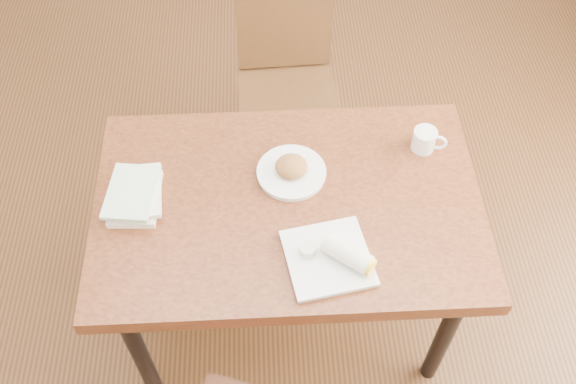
{
  "coord_description": "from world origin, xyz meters",
  "views": [
    {
      "loc": [
        -0.06,
        -1.23,
        2.44
      ],
      "look_at": [
        0.0,
        0.0,
        0.8
      ],
      "focal_mm": 40.0,
      "sensor_mm": 36.0,
      "label": 1
    }
  ],
  "objects_px": {
    "table": "(288,215)",
    "plate_burrito": "(334,257)",
    "chair_far": "(287,72)",
    "book_stack": "(135,195)",
    "coffee_mug": "(425,140)",
    "plate_scone": "(291,170)"
  },
  "relations": [
    {
      "from": "plate_burrito",
      "to": "book_stack",
      "type": "relative_size",
      "value": 1.19
    },
    {
      "from": "plate_burrito",
      "to": "book_stack",
      "type": "height_order",
      "value": "plate_burrito"
    },
    {
      "from": "plate_scone",
      "to": "coffee_mug",
      "type": "relative_size",
      "value": 1.98
    },
    {
      "from": "table",
      "to": "coffee_mug",
      "type": "relative_size",
      "value": 10.76
    },
    {
      "from": "chair_far",
      "to": "book_stack",
      "type": "bearing_deg",
      "value": -123.44
    },
    {
      "from": "chair_far",
      "to": "coffee_mug",
      "type": "xyz_separation_m",
      "value": [
        0.45,
        -0.62,
        0.24
      ]
    },
    {
      "from": "chair_far",
      "to": "coffee_mug",
      "type": "bearing_deg",
      "value": -54.45
    },
    {
      "from": "plate_scone",
      "to": "book_stack",
      "type": "relative_size",
      "value": 0.96
    },
    {
      "from": "chair_far",
      "to": "coffee_mug",
      "type": "relative_size",
      "value": 8.08
    },
    {
      "from": "chair_far",
      "to": "plate_burrito",
      "type": "xyz_separation_m",
      "value": [
        0.09,
        -1.06,
        0.23
      ]
    },
    {
      "from": "book_stack",
      "to": "table",
      "type": "bearing_deg",
      "value": -3.43
    },
    {
      "from": "coffee_mug",
      "to": "book_stack",
      "type": "relative_size",
      "value": 0.48
    },
    {
      "from": "table",
      "to": "plate_burrito",
      "type": "bearing_deg",
      "value": -61.29
    },
    {
      "from": "plate_scone",
      "to": "book_stack",
      "type": "bearing_deg",
      "value": -171.07
    },
    {
      "from": "plate_scone",
      "to": "table",
      "type": "bearing_deg",
      "value": -98.79
    },
    {
      "from": "chair_far",
      "to": "plate_burrito",
      "type": "relative_size",
      "value": 3.27
    },
    {
      "from": "table",
      "to": "plate_scone",
      "type": "relative_size",
      "value": 5.44
    },
    {
      "from": "table",
      "to": "chair_far",
      "type": "distance_m",
      "value": 0.84
    },
    {
      "from": "chair_far",
      "to": "table",
      "type": "bearing_deg",
      "value": -92.44
    },
    {
      "from": "table",
      "to": "book_stack",
      "type": "height_order",
      "value": "book_stack"
    },
    {
      "from": "table",
      "to": "plate_scone",
      "type": "xyz_separation_m",
      "value": [
        0.02,
        0.11,
        0.1
      ]
    },
    {
      "from": "plate_scone",
      "to": "plate_burrito",
      "type": "bearing_deg",
      "value": -72.1
    }
  ]
}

